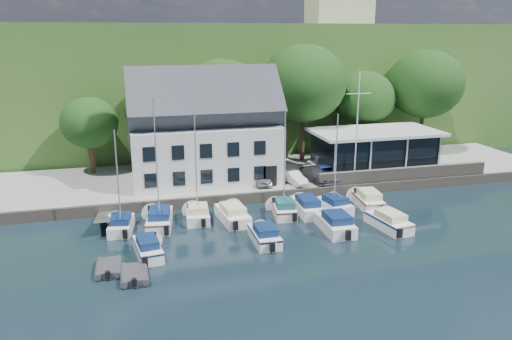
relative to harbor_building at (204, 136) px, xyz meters
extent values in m
plane|color=black|center=(7.00, -16.50, -5.35)|extent=(180.00, 180.00, 0.00)
cube|color=#999993|center=(7.00, 1.00, -4.85)|extent=(60.00, 13.00, 1.00)
cube|color=#675E52|center=(7.00, -5.50, -4.85)|extent=(60.00, 0.30, 1.00)
cube|color=#31541F|center=(7.00, 45.50, 2.65)|extent=(160.00, 75.00, 16.00)
cube|color=olive|center=(15.00, 53.50, 10.80)|extent=(50.00, 30.00, 0.30)
cube|color=#675E52|center=(19.00, -5.10, -3.75)|extent=(18.00, 0.50, 1.20)
imported|color=#A6A6AB|center=(4.88, -3.07, -3.71)|extent=(1.63, 3.80, 1.28)
imported|color=beige|center=(7.99, -3.62, -3.77)|extent=(1.93, 3.72, 1.17)
imported|color=#333338|center=(10.29, -3.35, -3.72)|extent=(2.59, 4.61, 1.26)
imported|color=navy|center=(11.47, -3.11, -3.65)|extent=(2.20, 4.30, 1.40)
camera|label=1|loc=(-7.08, -47.20, 9.76)|focal=35.00mm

